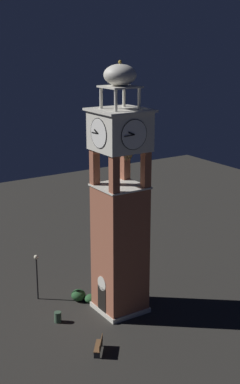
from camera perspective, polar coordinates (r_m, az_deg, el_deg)
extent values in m
plane|color=#2A2925|center=(41.94, 0.00, -12.33)|extent=(80.00, 80.00, 0.00)
cube|color=#93543D|center=(39.85, 0.00, -6.19)|extent=(3.19, 3.19, 9.69)
cube|color=silver|center=(41.86, 0.00, -12.11)|extent=(3.39, 3.39, 0.35)
cube|color=black|center=(40.65, -1.94, -11.48)|extent=(1.10, 0.04, 2.20)
cylinder|color=silver|center=(40.02, -1.96, -9.71)|extent=(1.10, 0.04, 1.10)
cube|color=#93543D|center=(38.34, -2.72, 2.62)|extent=(0.56, 0.56, 2.69)
cube|color=#93543D|center=(36.16, -0.62, 1.80)|extent=(0.56, 0.56, 2.69)
cube|color=#93543D|center=(39.68, 0.56, 3.11)|extent=(0.56, 0.56, 2.69)
cube|color=#93543D|center=(37.58, 2.77, 2.34)|extent=(0.56, 0.56, 2.69)
cube|color=silver|center=(38.24, 0.00, 0.61)|extent=(3.35, 3.35, 0.12)
cone|color=brown|center=(37.19, 0.70, 3.51)|extent=(0.43, 0.43, 0.40)
cone|color=brown|center=(37.87, 1.07, 3.74)|extent=(0.52, 0.52, 0.52)
cone|color=brown|center=(38.43, 0.01, 3.93)|extent=(0.51, 0.51, 0.41)
cone|color=brown|center=(38.06, -0.95, 3.80)|extent=(0.41, 0.41, 0.37)
cone|color=brown|center=(37.14, -0.59, 3.49)|extent=(0.59, 0.59, 0.42)
cube|color=silver|center=(37.36, 0.00, 6.52)|extent=(3.43, 3.43, 2.72)
cylinder|color=white|center=(36.46, -2.30, 6.26)|extent=(2.07, 0.05, 2.07)
torus|color=black|center=(36.46, -2.30, 6.26)|extent=(2.09, 0.06, 2.09)
cube|color=black|center=(36.62, -2.57, 6.46)|extent=(0.51, 0.03, 0.28)
cube|color=black|center=(36.79, -2.71, 6.31)|extent=(0.83, 0.03, 0.11)
cylinder|color=white|center=(38.32, 2.19, 6.75)|extent=(2.07, 0.05, 2.07)
torus|color=black|center=(38.32, 2.19, 6.75)|extent=(2.09, 0.06, 2.09)
cube|color=black|center=(38.53, 2.06, 6.96)|extent=(0.51, 0.03, 0.28)
cube|color=black|center=(38.69, 1.91, 6.81)|extent=(0.83, 0.03, 0.11)
cylinder|color=white|center=(38.81, -1.40, 6.88)|extent=(0.05, 2.07, 2.07)
torus|color=black|center=(38.81, -1.40, 6.88)|extent=(0.06, 2.09, 2.09)
cube|color=black|center=(38.72, -1.75, 7.01)|extent=(0.03, 0.51, 0.28)
cube|color=black|center=(38.65, -1.97, 6.80)|extent=(0.03, 0.83, 0.11)
cylinder|color=white|center=(35.94, 1.51, 6.12)|extent=(0.05, 2.07, 2.07)
torus|color=black|center=(35.94, 1.51, 6.12)|extent=(0.06, 2.09, 2.09)
cube|color=black|center=(35.75, 1.25, 6.23)|extent=(0.03, 0.51, 0.28)
cube|color=black|center=(35.67, 1.02, 6.01)|extent=(0.03, 0.83, 0.11)
cube|color=silver|center=(37.15, 0.00, 8.71)|extent=(3.79, 3.79, 0.16)
cylinder|color=silver|center=(37.35, -2.03, 9.97)|extent=(0.22, 0.22, 1.44)
cylinder|color=silver|center=(35.76, -0.45, 9.70)|extent=(0.22, 0.22, 1.44)
cylinder|color=silver|center=(38.35, 0.42, 10.15)|extent=(0.22, 0.22, 1.44)
cylinder|color=silver|center=(36.80, 2.06, 9.88)|extent=(0.22, 0.22, 1.44)
cube|color=silver|center=(36.97, 0.00, 11.13)|extent=(2.32, 2.32, 0.12)
ellipsoid|color=silver|center=(36.91, 0.00, 12.35)|extent=(2.24, 2.24, 1.46)
sphere|color=#B79338|center=(36.86, 0.00, 13.67)|extent=(0.24, 0.24, 0.24)
cube|color=brown|center=(36.71, -2.33, -16.06)|extent=(1.53, 1.33, 0.06)
cube|color=brown|center=(36.54, -2.03, -15.70)|extent=(1.30, 1.02, 0.44)
cube|color=#2D2D33|center=(36.24, -2.47, -16.98)|extent=(0.31, 0.36, 0.42)
cube|color=#2D2D33|center=(37.45, -2.19, -15.78)|extent=(0.31, 0.36, 0.42)
cylinder|color=black|center=(43.12, -8.81, -9.16)|extent=(0.12, 0.12, 3.40)
sphere|color=#F9EFCC|center=(42.35, -8.92, -6.87)|extent=(0.36, 0.36, 0.36)
cylinder|color=#38513D|center=(40.29, -6.64, -13.08)|extent=(0.52, 0.52, 0.80)
ellipsoid|color=#28562D|center=(42.79, -3.11, -11.25)|extent=(1.00, 1.00, 0.64)
ellipsoid|color=#28562D|center=(43.97, -1.79, -10.46)|extent=(0.76, 0.76, 0.61)
ellipsoid|color=#28562D|center=(43.12, -4.45, -10.87)|extent=(1.14, 1.14, 0.88)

